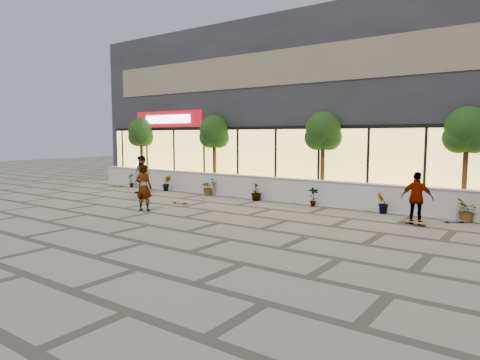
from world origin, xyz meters
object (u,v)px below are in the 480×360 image
Objects in this scene: tree_midwest at (214,134)px; tree_mideast at (323,133)px; skateboard_center at (180,202)px; skateboard_right_near at (415,222)px; skater_center at (144,188)px; skater_right_near at (417,198)px; skater_left at (142,175)px; tree_east at (467,133)px; tree_west at (141,134)px; skateboard_left at (118,185)px; skateboard_right_far at (454,221)px.

tree_midwest and tree_mideast have the same top height.
skateboard_right_near is (9.25, 1.28, 0.01)m from skateboard_center.
skater_center is at bearing -77.34° from tree_midwest.
tree_midwest is 11.01m from skater_right_near.
tree_midwest reaches higher than skater_left.
tree_midwest is 11.50m from tree_east.
tree_east is (5.50, 0.00, 0.00)m from tree_mideast.
tree_west is at bearing 180.00° from tree_east.
tree_mideast reaches higher than skateboard_right_near.
skater_left is at bearing 148.67° from skateboard_center.
skater_center is 2.04× the size of skateboard_right_near.
tree_west is 9.30m from skater_center.
skateboard_left is (-3.48, 1.22, -0.88)m from skater_left.
tree_east is 4.04m from skateboard_right_near.
skater_left is 12.91m from skateboard_right_near.
skateboard_right_far is at bearing -134.92° from skater_right_near.
skater_right_near is 1.96× the size of skateboard_right_near.
skateboard_right_near is at bearing -5.37° from skateboard_center.
skater_left is 2.16× the size of skateboard_right_near.
skater_center is at bearing 19.24° from skater_right_near.
skateboard_left is at bearing -164.90° from skateboard_right_near.
skateboard_right_near reaches higher than skateboard_center.
skateboard_center reaches higher than skateboard_left.
skater_right_near is 2.34× the size of skateboard_right_far.
skater_center is 8.51m from skateboard_left.
skateboard_center is (-4.75, -3.91, -2.90)m from tree_mideast.
tree_midwest is at bearing 180.00° from tree_mideast.
tree_mideast is at bearing -30.54° from skater_right_near.
tree_midwest reaches higher than skater_right_near.
tree_mideast is 2.27× the size of skater_right_near.
tree_west and tree_midwest have the same top height.
tree_west reaches higher than skateboard_right_far.
skateboard_right_near is at bearing -178.46° from skater_center.
tree_east reaches higher than skateboard_right_near.
tree_east is at bearing 0.00° from tree_west.
skateboard_center is at bearing -153.06° from skateboard_right_near.
skater_right_near is 2.19× the size of skateboard_left.
skater_right_near reaches higher than skateboard_right_near.
tree_west is at bearing 142.70° from skateboard_right_far.
tree_mideast is at bearing 4.73° from skater_left.
tree_mideast is 2.18× the size of skater_center.
tree_west is 1.00× the size of tree_midwest.
tree_midwest is 1.00× the size of tree_east.
tree_midwest is 6.45m from skater_center.
tree_west and tree_mideast have the same top height.
tree_west is 4.99× the size of skateboard_left.
skateboard_left is (-7.20, 4.45, -0.82)m from skater_center.
tree_mideast is (11.50, 0.00, 0.00)m from tree_west.
tree_mideast is (6.00, 0.00, 0.00)m from tree_midwest.
skater_left reaches higher than skateboard_center.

